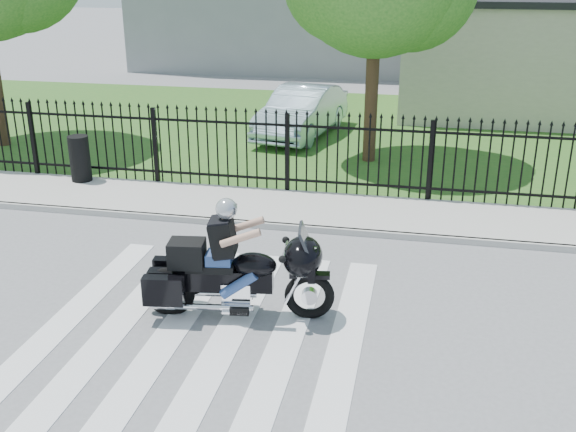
# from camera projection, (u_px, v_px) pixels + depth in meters

# --- Properties ---
(ground) EXTENTS (120.00, 120.00, 0.00)m
(ground) POSITION_uv_depth(u_px,v_px,m) (199.00, 335.00, 9.25)
(ground) COLOR slate
(ground) RESTS_ON ground
(crosswalk) EXTENTS (5.00, 5.50, 0.01)m
(crosswalk) POSITION_uv_depth(u_px,v_px,m) (199.00, 335.00, 9.25)
(crosswalk) COLOR silver
(crosswalk) RESTS_ON ground
(sidewalk) EXTENTS (40.00, 2.00, 0.12)m
(sidewalk) POSITION_uv_depth(u_px,v_px,m) (277.00, 208.00, 13.80)
(sidewalk) COLOR #ADAAA3
(sidewalk) RESTS_ON ground
(curb) EXTENTS (40.00, 0.12, 0.12)m
(curb) POSITION_uv_depth(u_px,v_px,m) (266.00, 225.00, 12.89)
(curb) COLOR #ADAAA3
(curb) RESTS_ON ground
(grass_strip) EXTENTS (40.00, 12.00, 0.02)m
(grass_strip) POSITION_uv_depth(u_px,v_px,m) (328.00, 130.00, 20.22)
(grass_strip) COLOR #285D1F
(grass_strip) RESTS_ON ground
(iron_fence) EXTENTS (26.00, 0.04, 1.80)m
(iron_fence) POSITION_uv_depth(u_px,v_px,m) (287.00, 155.00, 14.41)
(iron_fence) COLOR black
(iron_fence) RESTS_ON ground
(building_low) EXTENTS (10.00, 6.00, 3.50)m
(building_low) POSITION_uv_depth(u_px,v_px,m) (559.00, 60.00, 21.93)
(building_low) COLOR beige
(building_low) RESTS_ON ground
(building_low_roof) EXTENTS (10.20, 6.20, 0.20)m
(building_low_roof) POSITION_uv_depth(u_px,v_px,m) (568.00, 0.00, 21.27)
(building_low_roof) COLOR black
(building_low_roof) RESTS_ON building_low
(motorcycle_rider) EXTENTS (2.76, 1.11, 1.83)m
(motorcycle_rider) POSITION_uv_depth(u_px,v_px,m) (232.00, 268.00, 9.51)
(motorcycle_rider) COLOR black
(motorcycle_rider) RESTS_ON ground
(parked_car) EXTENTS (2.19, 4.45, 1.40)m
(parked_car) POSITION_uv_depth(u_px,v_px,m) (302.00, 112.00, 19.31)
(parked_car) COLOR silver
(parked_car) RESTS_ON grass_strip
(litter_bin) EXTENTS (0.50, 0.50, 1.03)m
(litter_bin) POSITION_uv_depth(u_px,v_px,m) (80.00, 158.00, 15.12)
(litter_bin) COLOR black
(litter_bin) RESTS_ON sidewalk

